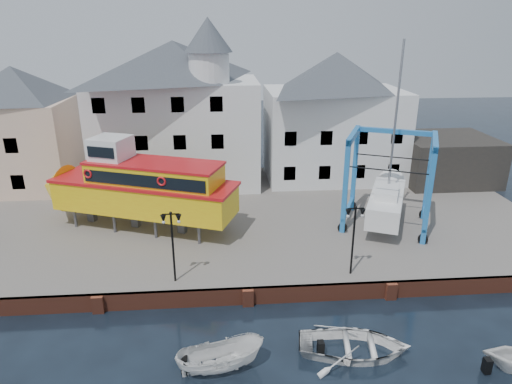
{
  "coord_description": "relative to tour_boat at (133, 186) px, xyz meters",
  "views": [
    {
      "loc": [
        -1.27,
        -21.27,
        14.56
      ],
      "look_at": [
        1.0,
        7.0,
        4.0
      ],
      "focal_mm": 32.0,
      "sensor_mm": 36.0,
      "label": 1
    }
  ],
  "objects": [
    {
      "name": "ground",
      "position": [
        7.36,
        -8.77,
        -4.01
      ],
      "size": [
        140.0,
        140.0,
        0.0
      ],
      "primitive_type": "plane",
      "color": "black",
      "rests_on": "ground"
    },
    {
      "name": "hardstanding",
      "position": [
        7.36,
        2.23,
        -3.51
      ],
      "size": [
        44.0,
        22.0,
        1.0
      ],
      "primitive_type": "cube",
      "color": "#615F5A",
      "rests_on": "ground"
    },
    {
      "name": "quay_wall",
      "position": [
        7.36,
        -8.66,
        -3.51
      ],
      "size": [
        44.0,
        0.47,
        1.0
      ],
      "color": "brown",
      "rests_on": "ground"
    },
    {
      "name": "building_pink",
      "position": [
        -10.64,
        9.23,
        2.14
      ],
      "size": [
        8.0,
        7.0,
        10.3
      ],
      "color": "beige",
      "rests_on": "hardstanding"
    },
    {
      "name": "building_white_main",
      "position": [
        2.49,
        9.63,
        3.34
      ],
      "size": [
        14.0,
        8.3,
        14.0
      ],
      "color": "white",
      "rests_on": "hardstanding"
    },
    {
      "name": "building_white_right",
      "position": [
        16.36,
        10.23,
        2.59
      ],
      "size": [
        12.0,
        8.0,
        11.2
      ],
      "color": "white",
      "rests_on": "hardstanding"
    },
    {
      "name": "shed_dark",
      "position": [
        26.36,
        8.23,
        -1.01
      ],
      "size": [
        8.0,
        7.0,
        4.0
      ],
      "primitive_type": "cube",
      "color": "#262422",
      "rests_on": "hardstanding"
    },
    {
      "name": "lamp_post_left",
      "position": [
        3.36,
        -7.57,
        0.17
      ],
      "size": [
        1.12,
        0.32,
        4.2
      ],
      "color": "black",
      "rests_on": "hardstanding"
    },
    {
      "name": "lamp_post_right",
      "position": [
        13.36,
        -7.57,
        0.17
      ],
      "size": [
        1.12,
        0.32,
        4.2
      ],
      "color": "black",
      "rests_on": "hardstanding"
    },
    {
      "name": "tour_boat",
      "position": [
        0.0,
        0.0,
        0.0
      ],
      "size": [
        14.92,
        8.45,
        6.37
      ],
      "rotation": [
        0.0,
        0.0,
        -0.36
      ],
      "color": "#59595E",
      "rests_on": "hardstanding"
    },
    {
      "name": "travel_lift",
      "position": [
        17.89,
        -0.49,
        -0.89
      ],
      "size": [
        7.24,
        8.49,
        12.62
      ],
      "rotation": [
        0.0,
        0.0,
        -0.42
      ],
      "color": "#1971B1",
      "rests_on": "hardstanding"
    },
    {
      "name": "motorboat_a",
      "position": [
        5.83,
        -13.64,
        -4.01
      ],
      "size": [
        4.18,
        2.23,
        1.53
      ],
      "primitive_type": "imported",
      "rotation": [
        0.0,
        0.0,
        1.76
      ],
      "color": "white",
      "rests_on": "ground"
    },
    {
      "name": "motorboat_b",
      "position": [
        12.07,
        -13.06,
        -4.01
      ],
      "size": [
        5.69,
        4.47,
        1.07
      ],
      "primitive_type": "imported",
      "rotation": [
        0.0,
        0.0,
        1.41
      ],
      "color": "white",
      "rests_on": "ground"
    }
  ]
}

